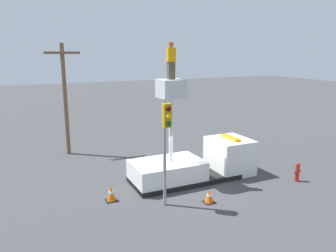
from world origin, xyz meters
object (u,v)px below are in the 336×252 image
(bucket_truck, at_px, (195,162))
(traffic_cone_rear, at_px, (111,194))
(fire_hydrant, at_px, (297,172))
(utility_pole, at_px, (65,95))
(traffic_cone_curbside, at_px, (209,196))
(worker, at_px, (171,61))
(traffic_light_pole, at_px, (166,132))

(bucket_truck, relative_size, traffic_cone_rear, 9.12)
(bucket_truck, height_order, fire_hydrant, bucket_truck)
(bucket_truck, relative_size, utility_pole, 0.94)
(traffic_cone_curbside, bearing_deg, traffic_cone_rear, 152.61)
(traffic_cone_rear, bearing_deg, utility_pole, 94.44)
(bucket_truck, distance_m, fire_hydrant, 5.34)
(traffic_cone_curbside, relative_size, utility_pole, 0.09)
(worker, height_order, traffic_light_pole, worker)
(bucket_truck, xyz_separation_m, traffic_light_pole, (-2.80, -2.34, 2.44))
(worker, distance_m, traffic_light_pole, 3.94)
(utility_pole, bearing_deg, fire_hydrant, -44.72)
(traffic_light_pole, relative_size, traffic_cone_rear, 6.41)
(worker, xyz_separation_m, traffic_light_pole, (-1.35, -2.34, -2.86))
(traffic_light_pole, bearing_deg, worker, 60.07)
(fire_hydrant, relative_size, utility_pole, 0.14)
(fire_hydrant, distance_m, traffic_cone_rear, 9.65)
(worker, distance_m, fire_hydrant, 8.75)
(worker, height_order, utility_pole, utility_pole)
(fire_hydrant, height_order, traffic_cone_rear, fire_hydrant)
(fire_hydrant, xyz_separation_m, utility_pole, (-10.11, 10.01, 3.41))
(utility_pole, bearing_deg, worker, -61.35)
(traffic_cone_rear, bearing_deg, fire_hydrant, -11.06)
(bucket_truck, height_order, traffic_light_pole, bucket_truck)
(fire_hydrant, bearing_deg, traffic_cone_rear, 168.94)
(traffic_cone_rear, bearing_deg, traffic_cone_curbside, -27.39)
(traffic_cone_rear, relative_size, traffic_cone_curbside, 1.17)
(traffic_cone_rear, bearing_deg, worker, 13.10)
(traffic_light_pole, distance_m, fire_hydrant, 7.97)
(traffic_cone_rear, bearing_deg, bucket_truck, 9.25)
(bucket_truck, xyz_separation_m, traffic_cone_curbside, (-0.90, -2.84, -0.62))
(bucket_truck, distance_m, traffic_cone_curbside, 3.04)
(worker, bearing_deg, fire_hydrant, -23.47)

